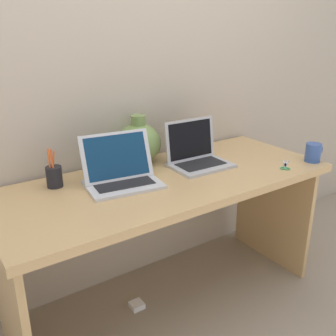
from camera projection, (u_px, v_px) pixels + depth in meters
ground_plane at (168, 301)px, 2.14m from camera, size 6.00×6.00×0.00m
back_wall at (127, 72)px, 2.01m from camera, size 4.40×0.04×2.40m
desk at (168, 205)px, 1.93m from camera, size 1.66×0.67×0.73m
laptop_left at (120, 171)px, 1.79m from camera, size 0.36×0.28×0.23m
laptop_right at (196, 153)px, 2.04m from camera, size 0.31×0.24×0.23m
green_vase at (139, 143)px, 2.06m from camera, size 0.24×0.24×0.26m
coffee_mug at (313, 152)px, 2.09m from camera, size 0.12×0.08×0.10m
pen_cup at (54, 176)px, 1.76m from camera, size 0.07×0.07×0.18m
scissors at (285, 167)px, 2.02m from camera, size 0.13×0.12×0.01m
power_brick at (137, 305)px, 2.08m from camera, size 0.07×0.07×0.03m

